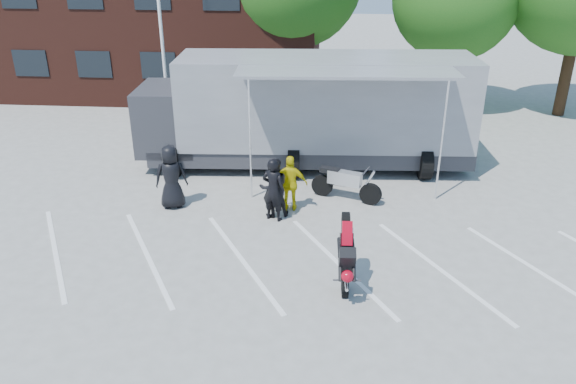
# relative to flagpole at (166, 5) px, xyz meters

# --- Properties ---
(ground) EXTENTS (100.00, 100.00, 0.00)m
(ground) POSITION_rel_flagpole_xyz_m (6.24, -10.00, -5.05)
(ground) COLOR #A1A19C
(ground) RESTS_ON ground
(parking_bay_lines) EXTENTS (18.09, 13.33, 0.01)m
(parking_bay_lines) POSITION_rel_flagpole_xyz_m (6.24, -9.00, -5.05)
(parking_bay_lines) COLOR white
(parking_bay_lines) RESTS_ON ground
(office_building) EXTENTS (18.00, 8.00, 7.00)m
(office_building) POSITION_rel_flagpole_xyz_m (-3.76, 8.00, -1.55)
(office_building) COLOR #451E16
(office_building) RESTS_ON ground
(flagpole) EXTENTS (1.61, 0.12, 8.00)m
(flagpole) POSITION_rel_flagpole_xyz_m (0.00, 0.00, 0.00)
(flagpole) COLOR white
(flagpole) RESTS_ON ground
(transporter_truck) EXTENTS (12.12, 6.36, 3.76)m
(transporter_truck) POSITION_rel_flagpole_xyz_m (5.41, -2.48, -5.05)
(transporter_truck) COLOR gray
(transporter_truck) RESTS_ON ground
(parked_motorcycle) EXTENTS (2.37, 1.47, 1.18)m
(parked_motorcycle) POSITION_rel_flagpole_xyz_m (6.64, -5.28, -5.05)
(parked_motorcycle) COLOR silver
(parked_motorcycle) RESTS_ON ground
(stunt_bike_rider) EXTENTS (0.83, 1.65, 1.91)m
(stunt_bike_rider) POSITION_rel_flagpole_xyz_m (6.54, -9.66, -5.05)
(stunt_bike_rider) COLOR black
(stunt_bike_rider) RESTS_ON ground
(spectator_leather_a) EXTENTS (1.06, 0.83, 1.91)m
(spectator_leather_a) POSITION_rel_flagpole_xyz_m (1.56, -6.18, -4.10)
(spectator_leather_a) COLOR black
(spectator_leather_a) RESTS_ON ground
(spectator_leather_b) EXTENTS (0.78, 0.65, 1.84)m
(spectator_leather_b) POSITION_rel_flagpole_xyz_m (4.60, -6.74, -4.13)
(spectator_leather_b) COLOR black
(spectator_leather_b) RESTS_ON ground
(spectator_leather_c) EXTENTS (0.99, 0.87, 1.73)m
(spectator_leather_c) POSITION_rel_flagpole_xyz_m (4.58, -6.49, -4.19)
(spectator_leather_c) COLOR black
(spectator_leather_c) RESTS_ON ground
(spectator_hivis) EXTENTS (0.98, 0.41, 1.66)m
(spectator_hivis) POSITION_rel_flagpole_xyz_m (5.02, -6.09, -4.22)
(spectator_hivis) COLOR yellow
(spectator_hivis) RESTS_ON ground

